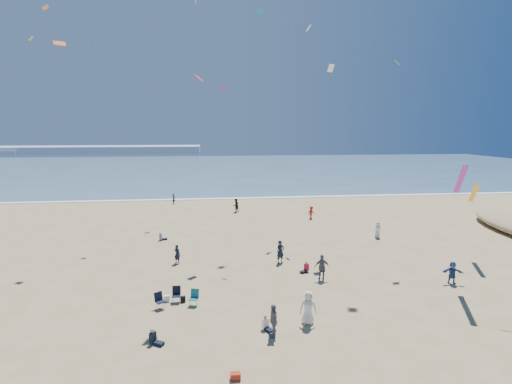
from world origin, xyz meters
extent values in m
plane|color=tan|center=(0.00, 0.00, 0.00)|extent=(220.00, 220.00, 0.00)
cube|color=#476B84|center=(0.00, 95.00, 0.03)|extent=(220.00, 100.00, 0.06)
cube|color=white|center=(0.00, 45.00, 0.04)|extent=(220.00, 1.20, 0.08)
cube|color=#7A8EA8|center=(-60.00, 170.00, 1.60)|extent=(110.00, 20.00, 3.20)
imported|color=navy|center=(16.08, 8.30, 0.79)|extent=(1.54, 0.82, 1.59)
imported|color=black|center=(-6.14, 41.58, 0.73)|extent=(0.48, 0.60, 1.46)
imported|color=black|center=(-3.66, 14.99, 0.77)|extent=(0.67, 0.62, 1.55)
imported|color=black|center=(2.47, 34.64, 0.91)|extent=(1.12, 1.07, 1.81)
imported|color=slate|center=(2.28, 2.55, 0.90)|extent=(0.53, 1.08, 1.79)
imported|color=#B0191E|center=(11.39, 29.71, 0.76)|extent=(1.14, 0.97, 1.53)
imported|color=black|center=(4.73, 14.07, 0.94)|extent=(0.80, 0.67, 1.88)
imported|color=silver|center=(15.85, 20.48, 0.83)|extent=(0.77, 0.94, 1.65)
imported|color=silver|center=(4.44, 3.66, 0.96)|extent=(1.04, 0.78, 1.92)
imported|color=slate|center=(7.09, 10.09, 0.94)|extent=(1.13, 0.54, 1.88)
cube|color=white|center=(-3.77, 7.60, 0.20)|extent=(0.35, 0.20, 0.40)
cube|color=black|center=(-2.74, 7.39, 0.19)|extent=(0.30, 0.22, 0.38)
cube|color=#A92E18|center=(0.03, -0.92, 0.15)|extent=(0.45, 0.30, 0.30)
cube|color=black|center=(7.66, 11.73, 0.17)|extent=(0.28, 0.18, 0.34)
cube|color=white|center=(-2.36, 38.77, 27.45)|extent=(0.34, 0.56, 0.67)
cube|color=green|center=(15.28, 16.92, 16.50)|extent=(0.63, 0.63, 0.43)
cube|color=blue|center=(-11.08, 21.13, 18.47)|extent=(0.60, 0.44, 0.42)
cube|color=gold|center=(-17.87, 25.90, 19.56)|extent=(0.50, 0.60, 0.45)
cube|color=#CB1C42|center=(-1.49, 9.75, 14.10)|extent=(0.71, 0.87, 0.40)
cube|color=orange|center=(-13.66, 18.50, 20.45)|extent=(0.54, 0.90, 0.29)
cube|color=white|center=(10.16, 19.33, 16.30)|extent=(0.68, 0.56, 0.65)
cube|color=#13C5D1|center=(4.36, 24.06, 22.29)|extent=(0.58, 0.66, 0.40)
cube|color=silver|center=(9.55, 25.46, 21.17)|extent=(0.44, 0.75, 0.59)
cube|color=#59268D|center=(8.19, 27.29, 21.42)|extent=(0.63, 0.87, 0.43)
cube|color=#EF4405|center=(-11.70, 15.22, 17.09)|extent=(0.95, 0.79, 0.38)
cube|color=#521EA3|center=(0.37, 18.54, 14.28)|extent=(0.85, 0.83, 0.30)
cube|color=purple|center=(15.89, 7.93, 7.48)|extent=(0.35, 3.14, 2.21)
cube|color=orange|center=(20.89, 13.41, 5.59)|extent=(0.35, 2.64, 1.87)
camera|label=1|loc=(-0.96, -16.92, 10.88)|focal=28.00mm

